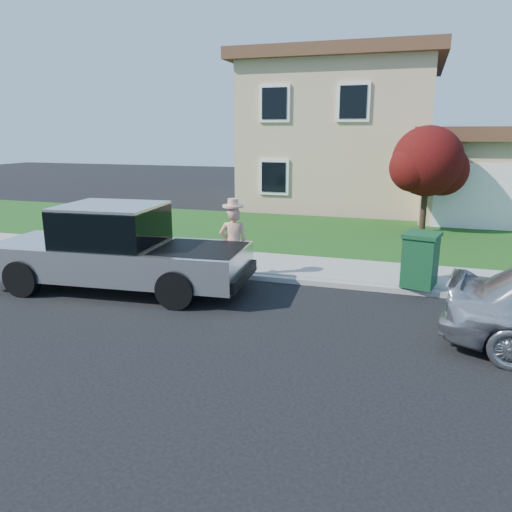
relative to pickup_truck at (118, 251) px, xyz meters
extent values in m
plane|color=black|center=(2.63, -1.25, -0.90)|extent=(80.00, 80.00, 0.00)
cube|color=gray|center=(3.63, 1.65, -0.84)|extent=(40.00, 0.20, 0.12)
cube|color=gray|center=(3.63, 2.75, -0.82)|extent=(40.00, 2.00, 0.15)
cube|color=#163F12|center=(3.63, 7.25, -0.85)|extent=(40.00, 7.00, 0.10)
cube|color=tan|center=(2.63, 15.75, 2.30)|extent=(8.00, 9.00, 6.40)
cube|color=tan|center=(9.13, 12.75, 0.70)|extent=(5.50, 6.00, 3.20)
cube|color=white|center=(9.13, 9.73, 0.35)|extent=(4.60, 0.12, 2.30)
cube|color=#4C2D1E|center=(2.63, 15.75, 5.70)|extent=(8.80, 9.80, 0.50)
cube|color=#4C2D1E|center=(9.13, 12.75, 2.50)|extent=(6.20, 6.80, 0.50)
cube|color=white|center=(0.43, 11.20, 3.70)|extent=(1.30, 0.10, 1.50)
cube|color=white|center=(3.63, 11.20, 3.70)|extent=(1.30, 0.10, 1.50)
cube|color=black|center=(0.43, 11.20, 0.70)|extent=(1.30, 0.10, 1.50)
cylinder|color=black|center=(-1.73, -1.06, -0.50)|extent=(0.82, 0.36, 0.80)
cylinder|color=black|center=(-1.88, 0.76, -0.50)|extent=(0.82, 0.36, 0.80)
cylinder|color=black|center=(1.79, -0.77, -0.50)|extent=(0.82, 0.36, 0.80)
cylinder|color=black|center=(1.64, 1.05, -0.50)|extent=(0.82, 0.36, 0.80)
cube|color=silver|center=(0.03, 0.00, -0.21)|extent=(5.82, 2.45, 0.72)
cube|color=black|center=(-0.12, -0.01, 0.55)|extent=(2.24, 2.02, 0.85)
cube|color=silver|center=(-0.12, -0.01, 0.99)|extent=(2.24, 2.02, 0.08)
cube|color=black|center=(1.91, 0.16, 0.13)|extent=(1.93, 1.83, 0.06)
cube|color=black|center=(-2.83, -0.23, -0.35)|extent=(0.27, 1.90, 0.40)
cube|color=black|center=(2.89, 0.24, -0.40)|extent=(0.27, 1.90, 0.25)
cube|color=black|center=(-1.00, 1.00, 0.45)|extent=(0.14, 0.23, 0.18)
imported|color=tan|center=(2.26, 1.30, 0.01)|extent=(0.75, 0.60, 1.81)
cylinder|color=tan|center=(2.26, 1.30, 0.94)|extent=(0.48, 0.48, 0.05)
cylinder|color=tan|center=(2.26, 1.30, 1.01)|extent=(0.24, 0.24, 0.17)
cylinder|color=black|center=(6.53, 8.64, 0.02)|extent=(0.21, 0.21, 1.64)
sphere|color=#48110F|center=(6.53, 8.64, 1.62)|extent=(2.36, 2.36, 2.36)
sphere|color=#48110F|center=(7.04, 8.94, 1.31)|extent=(1.75, 1.75, 1.75)
sphere|color=#48110F|center=(6.12, 8.33, 1.41)|extent=(1.64, 1.64, 1.64)
cube|color=#103D1F|center=(6.44, 1.85, -0.19)|extent=(0.81, 0.89, 1.10)
cube|color=#103D1F|center=(6.44, 1.85, 0.40)|extent=(0.89, 0.97, 0.09)
camera|label=1|loc=(6.24, -9.36, 2.58)|focal=35.00mm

